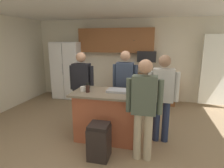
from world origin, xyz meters
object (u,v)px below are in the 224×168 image
object	(u,v)px
person_elder_center	(125,83)
glass_short_whisky	(135,91)
refrigerator	(68,70)
serving_tray	(119,91)
person_guest_by_door	(163,93)
person_host_foreground	(144,104)
trash_bin	(99,141)
glass_stout_tall	(88,89)
person_guest_right	(82,84)
microwave_over_range	(147,56)
kitchen_island	(108,115)
mug_blue_stoneware	(83,89)
tumbler_amber	(88,86)

from	to	relation	value
person_elder_center	glass_short_whisky	size ratio (longest dim) A/B	12.66
refrigerator	serving_tray	world-z (taller)	refrigerator
person_guest_by_door	person_host_foreground	bearing A→B (deg)	59.08
person_host_foreground	trash_bin	world-z (taller)	person_host_foreground
glass_stout_tall	glass_short_whisky	size ratio (longest dim) A/B	0.95
person_guest_right	microwave_over_range	bearing A→B (deg)	90.67
glass_short_whisky	person_host_foreground	bearing A→B (deg)	-67.19
kitchen_island	mug_blue_stoneware	distance (m)	0.72
glass_short_whisky	tumbler_amber	distance (m)	1.00
person_elder_center	glass_stout_tall	distance (m)	1.03
person_host_foreground	serving_tray	world-z (taller)	person_host_foreground
mug_blue_stoneware	refrigerator	bearing A→B (deg)	122.08
mug_blue_stoneware	kitchen_island	bearing A→B (deg)	7.16
person_elder_center	person_guest_right	world-z (taller)	person_elder_center
microwave_over_range	tumbler_amber	size ratio (longest dim) A/B	4.65
refrigerator	kitchen_island	world-z (taller)	refrigerator
microwave_over_range	person_guest_right	bearing A→B (deg)	-123.41
person_elder_center	person_host_foreground	distance (m)	1.39
person_guest_by_door	glass_short_whisky	size ratio (longest dim) A/B	12.44
kitchen_island	person_elder_center	distance (m)	0.92
kitchen_island	mug_blue_stoneware	bearing A→B (deg)	-172.84
person_guest_by_door	glass_stout_tall	bearing A→B (deg)	2.76
mug_blue_stoneware	glass_short_whisky	distance (m)	1.01
serving_tray	trash_bin	size ratio (longest dim) A/B	0.72
kitchen_island	person_guest_right	world-z (taller)	person_guest_right
refrigerator	kitchen_island	bearing A→B (deg)	-49.59
person_guest_right	mug_blue_stoneware	size ratio (longest dim) A/B	12.81
person_guest_right	glass_stout_tall	xyz separation A→B (m)	(0.38, -0.63, 0.06)
person_host_foreground	mug_blue_stoneware	xyz separation A→B (m)	(-1.22, 0.48, 0.05)
person_guest_right	trash_bin	size ratio (longest dim) A/B	2.75
kitchen_island	glass_stout_tall	size ratio (longest dim) A/B	10.58
person_elder_center	glass_short_whisky	xyz separation A→B (m)	(0.32, -0.79, 0.04)
mug_blue_stoneware	trash_bin	distance (m)	1.08
person_guest_by_door	kitchen_island	bearing A→B (deg)	0.00
kitchen_island	person_host_foreground	distance (m)	1.02
microwave_over_range	glass_stout_tall	world-z (taller)	microwave_over_range
person_guest_right	glass_stout_tall	distance (m)	0.74
person_host_foreground	glass_short_whisky	xyz separation A→B (m)	(-0.21, 0.50, 0.07)
tumbler_amber	person_guest_by_door	bearing A→B (deg)	-1.23
person_guest_right	glass_stout_tall	bearing A→B (deg)	-24.55
microwave_over_range	person_guest_right	xyz separation A→B (m)	(-1.32, -2.00, -0.48)
refrigerator	microwave_over_range	world-z (taller)	refrigerator
serving_tray	trash_bin	distance (m)	1.04
person_host_foreground	trash_bin	xyz separation A→B (m)	(-0.70, -0.15, -0.65)
mug_blue_stoneware	person_guest_by_door	bearing A→B (deg)	7.09
person_host_foreground	mug_blue_stoneware	bearing A→B (deg)	15.52
glass_stout_tall	glass_short_whisky	world-z (taller)	glass_short_whisky
microwave_over_range	mug_blue_stoneware	bearing A→B (deg)	-112.34
mug_blue_stoneware	serving_tray	size ratio (longest dim) A/B	0.30
refrigerator	trash_bin	size ratio (longest dim) A/B	3.08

